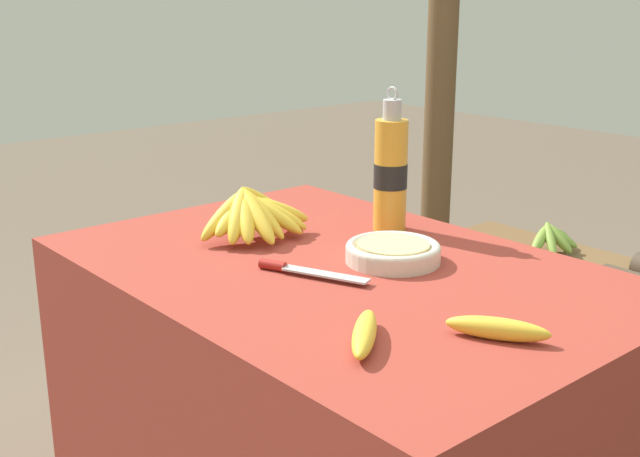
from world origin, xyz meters
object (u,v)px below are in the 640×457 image
(loose_banana_front, at_px, (364,334))
(support_post_near, at_px, (443,20))
(water_bottle, at_px, (391,173))
(banana_bunch_green, at_px, (552,237))
(serving_bowl, at_px, (393,251))
(knife, at_px, (297,269))
(banana_bunch_ripe, at_px, (254,213))
(loose_banana_side, at_px, (498,329))

(loose_banana_front, xyz_separation_m, support_post_near, (-1.40, 1.77, 0.40))
(water_bottle, relative_size, banana_bunch_green, 1.32)
(serving_bowl, bearing_deg, knife, -108.90)
(serving_bowl, relative_size, banana_bunch_green, 0.78)
(banana_bunch_ripe, xyz_separation_m, loose_banana_side, (0.68, -0.03, -0.04))
(banana_bunch_ripe, height_order, banana_bunch_green, banana_bunch_ripe)
(water_bottle, relative_size, support_post_near, 0.14)
(loose_banana_side, bearing_deg, banana_bunch_green, 119.87)
(banana_bunch_ripe, bearing_deg, loose_banana_side, -2.30)
(serving_bowl, xyz_separation_m, banana_bunch_green, (-0.39, 1.19, -0.30))
(loose_banana_front, bearing_deg, banana_bunch_green, 113.18)
(serving_bowl, bearing_deg, support_post_near, 128.38)
(serving_bowl, relative_size, loose_banana_front, 1.24)
(banana_bunch_ripe, distance_m, support_post_near, 1.82)
(loose_banana_side, distance_m, banana_bunch_green, 1.57)
(serving_bowl, distance_m, loose_banana_side, 0.40)
(loose_banana_front, xyz_separation_m, knife, (-0.32, 0.12, -0.01))
(banana_bunch_ripe, xyz_separation_m, banana_bunch_green, (-0.08, 1.31, -0.34))
(banana_bunch_ripe, xyz_separation_m, serving_bowl, (0.31, 0.12, -0.04))
(serving_bowl, bearing_deg, loose_banana_side, -21.60)
(banana_bunch_ripe, relative_size, loose_banana_side, 1.75)
(banana_bunch_ripe, bearing_deg, water_bottle, 63.20)
(loose_banana_side, bearing_deg, support_post_near, 133.58)
(loose_banana_front, bearing_deg, serving_bowl, 128.15)
(water_bottle, xyz_separation_m, banana_bunch_green, (-0.23, 1.03, -0.41))
(loose_banana_side, xyz_separation_m, banana_bunch_green, (-0.77, 1.33, -0.30))
(banana_bunch_green, distance_m, support_post_near, 1.06)
(water_bottle, bearing_deg, banana_bunch_green, 102.42)
(water_bottle, bearing_deg, loose_banana_front, -48.83)
(banana_bunch_ripe, relative_size, serving_bowl, 1.45)
(serving_bowl, distance_m, support_post_near, 1.90)
(banana_bunch_ripe, bearing_deg, loose_banana_front, -19.54)
(serving_bowl, height_order, loose_banana_front, serving_bowl)
(serving_bowl, relative_size, support_post_near, 0.08)
(banana_bunch_ripe, relative_size, loose_banana_front, 1.80)
(banana_bunch_green, bearing_deg, loose_banana_side, -60.13)
(water_bottle, height_order, knife, water_bottle)
(banana_bunch_ripe, height_order, loose_banana_side, banana_bunch_ripe)
(water_bottle, distance_m, knife, 0.39)
(banana_bunch_ripe, distance_m, loose_banana_front, 0.59)
(banana_bunch_ripe, distance_m, knife, 0.26)
(loose_banana_side, bearing_deg, loose_banana_front, -125.43)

